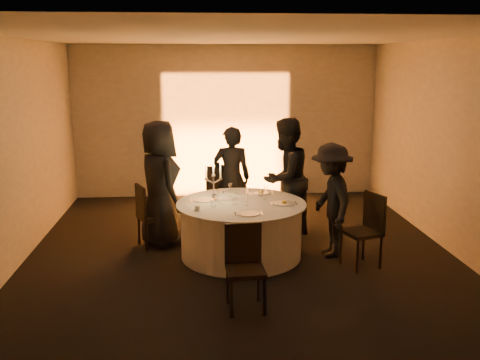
{
  "coord_description": "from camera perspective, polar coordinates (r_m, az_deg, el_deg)",
  "views": [
    {
      "loc": [
        -0.61,
        -7.11,
        2.7
      ],
      "look_at": [
        0.0,
        0.2,
        1.05
      ],
      "focal_mm": 40.0,
      "sensor_mm": 36.0,
      "label": 1
    }
  ],
  "objects": [
    {
      "name": "guest_back_left",
      "position": [
        8.62,
        -0.91,
        0.21
      ],
      "size": [
        0.63,
        0.42,
        1.68
      ],
      "primitive_type": "imported",
      "rotation": [
        0.0,
        0.0,
        3.11
      ],
      "color": "black",
      "rests_on": "floor"
    },
    {
      "name": "floor",
      "position": [
        7.63,
        0.13,
        -8.04
      ],
      "size": [
        7.0,
        7.0,
        0.0
      ],
      "primitive_type": "plane",
      "color": "black",
      "rests_on": "ground"
    },
    {
      "name": "chair_back_right",
      "position": [
        9.0,
        5.3,
        -1.58
      ],
      "size": [
        0.53,
        0.53,
        0.88
      ],
      "rotation": [
        0.0,
        0.0,
        -2.61
      ],
      "color": "black",
      "rests_on": "floor"
    },
    {
      "name": "candelabra",
      "position": [
        7.49,
        -2.84,
        -0.63
      ],
      "size": [
        0.25,
        0.12,
        0.6
      ],
      "color": "silver",
      "rests_on": "banquet_table"
    },
    {
      "name": "guest_back_right",
      "position": [
        8.19,
        4.81,
        0.15
      ],
      "size": [
        1.14,
        1.13,
        1.86
      ],
      "primitive_type": "imported",
      "rotation": [
        0.0,
        0.0,
        -2.38
      ],
      "color": "black",
      "rests_on": "floor"
    },
    {
      "name": "plate_right",
      "position": [
        7.36,
        4.72,
        -2.44
      ],
      "size": [
        0.36,
        0.3,
        0.08
      ],
      "color": "white",
      "rests_on": "banquet_table"
    },
    {
      "name": "plate_front",
      "position": [
        6.86,
        0.92,
        -3.6
      ],
      "size": [
        0.36,
        0.29,
        0.01
      ],
      "color": "white",
      "rests_on": "banquet_table"
    },
    {
      "name": "wine_glass_a",
      "position": [
        7.56,
        2.74,
        -1.05
      ],
      "size": [
        0.07,
        0.07,
        0.19
      ],
      "color": "white",
      "rests_on": "banquet_table"
    },
    {
      "name": "tumbler_a",
      "position": [
        7.32,
        -0.55,
        -2.26
      ],
      "size": [
        0.07,
        0.07,
        0.09
      ],
      "primitive_type": "cylinder",
      "color": "white",
      "rests_on": "banquet_table"
    },
    {
      "name": "plate_back_left",
      "position": [
        7.98,
        -0.6,
        -1.27
      ],
      "size": [
        0.36,
        0.3,
        0.01
      ],
      "color": "white",
      "rests_on": "banquet_table"
    },
    {
      "name": "wine_glass_e",
      "position": [
        7.39,
        0.83,
        -1.37
      ],
      "size": [
        0.07,
        0.07,
        0.19
      ],
      "color": "white",
      "rests_on": "banquet_table"
    },
    {
      "name": "wall_left",
      "position": [
        7.6,
        -23.06,
        2.57
      ],
      "size": [
        0.0,
        7.0,
        7.0
      ],
      "primitive_type": "plane",
      "rotation": [
        1.57,
        0.0,
        1.57
      ],
      "color": "#9F9A94",
      "rests_on": "floor"
    },
    {
      "name": "banquet_table",
      "position": [
        7.5,
        0.13,
        -5.3
      ],
      "size": [
        1.8,
        1.8,
        0.77
      ],
      "color": "black",
      "rests_on": "floor"
    },
    {
      "name": "chair_back_left",
      "position": [
        9.09,
        -2.23,
        -1.03
      ],
      "size": [
        0.48,
        0.48,
        0.97
      ],
      "rotation": [
        0.0,
        0.0,
        3.02
      ],
      "color": "black",
      "rests_on": "floor"
    },
    {
      "name": "guest_right",
      "position": [
        7.52,
        9.67,
        -2.14
      ],
      "size": [
        0.65,
        1.07,
        1.6
      ],
      "primitive_type": "imported",
      "rotation": [
        0.0,
        0.0,
        -1.51
      ],
      "color": "black",
      "rests_on": "floor"
    },
    {
      "name": "chair_right",
      "position": [
        7.3,
        13.38,
        -4.76
      ],
      "size": [
        0.55,
        0.55,
        0.99
      ],
      "rotation": [
        0.0,
        0.0,
        -1.24
      ],
      "color": "black",
      "rests_on": "floor"
    },
    {
      "name": "wine_glass_d",
      "position": [
        7.24,
        0.74,
        -1.65
      ],
      "size": [
        0.07,
        0.07,
        0.19
      ],
      "color": "white",
      "rests_on": "banquet_table"
    },
    {
      "name": "tumbler_c",
      "position": [
        7.75,
        -2.64,
        -1.42
      ],
      "size": [
        0.07,
        0.07,
        0.09
      ],
      "primitive_type": "cylinder",
      "color": "white",
      "rests_on": "banquet_table"
    },
    {
      "name": "ceiling",
      "position": [
        7.14,
        0.14,
        15.08
      ],
      "size": [
        7.0,
        7.0,
        0.0
      ],
      "primitive_type": "plane",
      "rotation": [
        3.14,
        0.0,
        0.0
      ],
      "color": "silver",
      "rests_on": "wall_back"
    },
    {
      "name": "plate_back_right",
      "position": [
        7.91,
        2.26,
        -1.32
      ],
      "size": [
        0.35,
        0.25,
        0.08
      ],
      "color": "white",
      "rests_on": "banquet_table"
    },
    {
      "name": "coffee_cup",
      "position": [
        7.05,
        -4.56,
        -3.01
      ],
      "size": [
        0.11,
        0.11,
        0.07
      ],
      "color": "white",
      "rests_on": "banquet_table"
    },
    {
      "name": "wall_front",
      "position": [
        3.86,
        4.62,
        -5.52
      ],
      "size": [
        7.0,
        0.0,
        7.0
      ],
      "primitive_type": "plane",
      "rotation": [
        -1.57,
        0.0,
        0.0
      ],
      "color": "#9F9A94",
      "rests_on": "floor"
    },
    {
      "name": "wall_back",
      "position": [
        10.7,
        -1.49,
        6.23
      ],
      "size": [
        7.0,
        0.0,
        7.0
      ],
      "primitive_type": "plane",
      "rotation": [
        1.57,
        0.0,
        0.0
      ],
      "color": "#9F9A94",
      "rests_on": "floor"
    },
    {
      "name": "wall_right",
      "position": [
        8.07,
        21.92,
        3.2
      ],
      "size": [
        0.0,
        7.0,
        7.0
      ],
      "primitive_type": "plane",
      "rotation": [
        1.57,
        0.0,
        -1.57
      ],
      "color": "#9F9A94",
      "rests_on": "floor"
    },
    {
      "name": "wine_glass_b",
      "position": [
        7.37,
        -2.29,
        -1.42
      ],
      "size": [
        0.07,
        0.07,
        0.19
      ],
      "color": "white",
      "rests_on": "banquet_table"
    },
    {
      "name": "plate_left",
      "position": [
        7.53,
        -3.88,
        -2.16
      ],
      "size": [
        0.36,
        0.27,
        0.01
      ],
      "color": "white",
      "rests_on": "banquet_table"
    },
    {
      "name": "uplighter_fixture",
      "position": [
        10.66,
        -1.35,
        -1.71
      ],
      "size": [
        0.25,
        0.12,
        0.1
      ],
      "primitive_type": "cube",
      "color": "black",
      "rests_on": "floor"
    },
    {
      "name": "chair_left",
      "position": [
        7.94,
        -9.77,
        -3.41
      ],
      "size": [
        0.54,
        0.53,
        0.94
      ],
      "rotation": [
        0.0,
        0.0,
        1.96
      ],
      "color": "black",
      "rests_on": "floor"
    },
    {
      "name": "guest_left",
      "position": [
        7.92,
        -8.58,
        -0.39
      ],
      "size": [
        0.94,
        1.08,
        1.86
      ],
      "primitive_type": "imported",
      "rotation": [
        0.0,
        0.0,
        2.04
      ],
      "color": "black",
      "rests_on": "floor"
    },
    {
      "name": "tumbler_b",
      "position": [
        7.19,
        -2.85,
        -2.54
      ],
      "size": [
        0.07,
        0.07,
        0.09
      ],
      "primitive_type": "cylinder",
      "color": "white",
      "rests_on": "banquet_table"
    },
    {
      "name": "wine_glass_c",
      "position": [
        7.72,
        -1.05,
        -0.75
      ],
      "size": [
        0.07,
        0.07,
        0.19
      ],
      "color": "white",
      "rests_on": "banquet_table"
    },
    {
      "name": "tumbler_d",
      "position": [
        7.75,
        2.19,
        -1.41
      ],
      "size": [
        0.07,
        0.07,
        0.09
      ],
      "primitive_type": "cylinder",
      "color": "white",
      "rests_on": "banquet_table"
    },
    {
      "name": "chair_front",
      "position": [
        5.96,
        0.48,
        -8.7
      ],
      "size": [
        0.43,
        0.43,
        0.94
      ],
      "rotation": [
        0.0,
        0.0,
        0.06
      ],
      "color": "black",
      "rests_on": "floor"
    }
  ]
}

